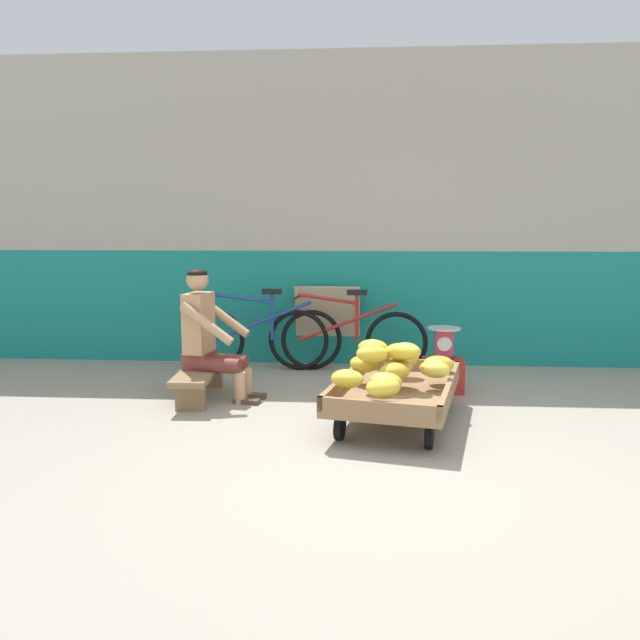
{
  "coord_description": "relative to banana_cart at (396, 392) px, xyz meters",
  "views": [
    {
      "loc": [
        -0.14,
        -3.78,
        1.5
      ],
      "look_at": [
        -0.5,
        1.25,
        0.75
      ],
      "focal_mm": 35.47,
      "sensor_mm": 36.0,
      "label": 1
    }
  ],
  "objects": [
    {
      "name": "ground_plane",
      "position": [
        -0.11,
        -0.95,
        -0.24
      ],
      "size": [
        80.0,
        80.0,
        0.0
      ],
      "primitive_type": "plane",
      "color": "gray"
    },
    {
      "name": "back_wall",
      "position": [
        -0.11,
        2.24,
        1.42
      ],
      "size": [
        16.0,
        0.3,
        3.31
      ],
      "color": "#19847A",
      "rests_on": "ground"
    },
    {
      "name": "banana_cart",
      "position": [
        0.0,
        0.0,
        0.0
      ],
      "size": [
        1.13,
        1.59,
        0.36
      ],
      "color": "#8E6B47",
      "rests_on": "ground"
    },
    {
      "name": "banana_pile",
      "position": [
        -0.03,
        -0.03,
        0.22
      ],
      "size": [
        0.98,
        1.23,
        0.27
      ],
      "color": "gold",
      "rests_on": "banana_cart"
    },
    {
      "name": "low_bench",
      "position": [
        -1.69,
        0.6,
        -0.04
      ],
      "size": [
        0.35,
        1.11,
        0.27
      ],
      "color": "olive",
      "rests_on": "ground"
    },
    {
      "name": "vendor_seated",
      "position": [
        -1.6,
        0.59,
        0.33
      ],
      "size": [
        0.71,
        0.54,
        1.14
      ],
      "color": "tan",
      "rests_on": "ground"
    },
    {
      "name": "plastic_crate",
      "position": [
        0.47,
        0.98,
        -0.09
      ],
      "size": [
        0.36,
        0.28,
        0.3
      ],
      "color": "red",
      "rests_on": "ground"
    },
    {
      "name": "weighing_scale",
      "position": [
        0.47,
        0.98,
        0.21
      ],
      "size": [
        0.3,
        0.3,
        0.29
      ],
      "color": "#28282D",
      "rests_on": "plastic_crate"
    },
    {
      "name": "bicycle_near_left",
      "position": [
        -1.32,
        1.73,
        0.11
      ],
      "size": [
        1.66,
        0.48,
        0.86
      ],
      "color": "black",
      "rests_on": "ground"
    },
    {
      "name": "bicycle_far_left",
      "position": [
        -0.43,
        1.71,
        0.11
      ],
      "size": [
        1.66,
        0.48,
        0.86
      ],
      "color": "black",
      "rests_on": "ground"
    },
    {
      "name": "sign_board",
      "position": [
        -0.65,
        2.06,
        0.19
      ],
      "size": [
        0.7,
        0.28,
        0.87
      ],
      "color": "#C6B289",
      "rests_on": "ground"
    }
  ]
}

